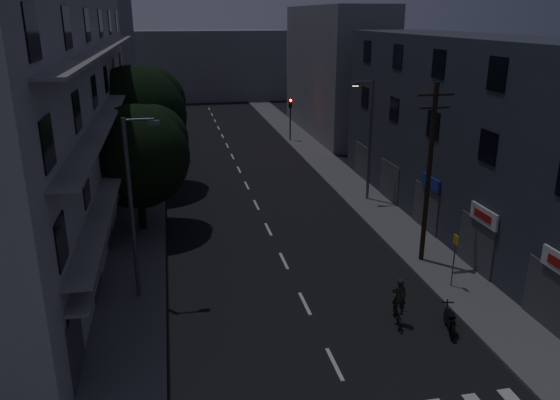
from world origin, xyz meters
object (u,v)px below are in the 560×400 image
object	(u,v)px
utility_pole	(429,171)
bus_stop_sign	(455,251)
motorcycle	(449,321)
cyclist	(398,308)

from	to	relation	value
utility_pole	bus_stop_sign	world-z (taller)	utility_pole
bus_stop_sign	utility_pole	bearing A→B (deg)	91.76
motorcycle	bus_stop_sign	bearing A→B (deg)	77.00
utility_pole	motorcycle	bearing A→B (deg)	-105.72
utility_pole	cyclist	distance (m)	7.65
utility_pole	bus_stop_sign	xyz separation A→B (m)	(0.09, -2.98, -2.98)
cyclist	bus_stop_sign	bearing A→B (deg)	46.34
bus_stop_sign	cyclist	bearing A→B (deg)	-147.38
utility_pole	motorcycle	world-z (taller)	utility_pole
utility_pole	bus_stop_sign	bearing A→B (deg)	-88.24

